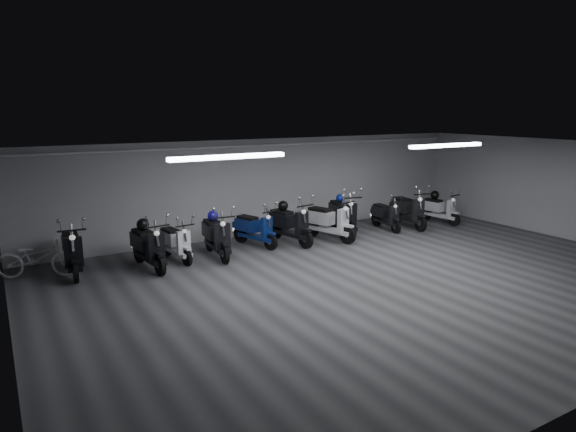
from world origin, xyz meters
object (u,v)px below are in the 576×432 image
scooter_8 (386,211)px  scooter_5 (290,218)px  scooter_9 (409,205)px  scooter_10 (440,205)px  scooter_0 (71,244)px  scooter_7 (343,209)px  bicycle (37,253)px  scooter_6 (329,215)px  scooter_1 (148,240)px  helmet_1 (213,216)px  scooter_3 (216,230)px  helmet_2 (435,195)px  helmet_3 (340,198)px  scooter_2 (176,237)px  scooter_4 (255,223)px  helmet_0 (143,224)px  helmet_4 (283,206)px

scooter_8 → scooter_5: bearing=-174.3°
scooter_9 → scooter_10: bearing=4.2°
scooter_0 → scooter_8: 8.93m
scooter_9 → scooter_7: bearing=179.3°
scooter_7 → bicycle: bearing=-166.6°
scooter_6 → scooter_9: size_ratio=1.00×
bicycle → scooter_6: bearing=-74.1°
scooter_1 → helmet_1: bearing=5.1°
scooter_8 → scooter_9: 0.83m
scooter_3 → scooter_0: bearing=178.7°
scooter_6 → scooter_8: size_ratio=1.21×
scooter_7 → scooter_8: scooter_7 is taller
bicycle → scooter_10: size_ratio=1.05×
scooter_8 → scooter_3: bearing=-172.1°
scooter_8 → helmet_2: 2.12m
scooter_0 → scooter_1: 1.65m
bicycle → scooter_10: bearing=-72.5°
helmet_3 → helmet_1: bearing=-175.7°
scooter_9 → helmet_1: scooter_9 is taller
scooter_0 → scooter_3: (3.30, -0.39, -0.01)m
scooter_0 → scooter_3: 3.33m
scooter_10 → helmet_2: 0.37m
scooter_2 → scooter_5: scooter_5 is taller
scooter_3 → scooter_8: (5.62, 0.09, -0.11)m
bicycle → helmet_3: bearing=-69.1°
scooter_8 → bicycle: (-9.62, 0.46, -0.04)m
scooter_0 → scooter_4: size_ratio=1.11×
helmet_1 → scooter_5: bearing=-2.5°
scooter_4 → helmet_3: (2.93, 0.17, 0.40)m
scooter_4 → helmet_1: scooter_4 is taller
bicycle → helmet_0: 2.32m
scooter_2 → scooter_6: size_ratio=0.85×
scooter_7 → scooter_10: bearing=8.6°
scooter_9 → helmet_0: bearing=-173.7°
scooter_4 → helmet_3: bearing=-14.5°
scooter_0 → scooter_6: size_ratio=0.99×
scooter_9 → helmet_0: (-8.19, 0.18, 0.30)m
scooter_4 → bicycle: bearing=160.7°
bicycle → helmet_3: 8.24m
scooter_0 → helmet_3: (7.52, 0.19, 0.33)m
scooter_0 → helmet_4: size_ratio=6.76×
scooter_1 → helmet_1: size_ratio=7.00×
scooter_0 → scooter_5: size_ratio=0.99×
bicycle → helmet_1: size_ratio=6.40×
scooter_7 → scooter_8: size_ratio=1.26×
scooter_2 → helmet_0: (-0.78, -0.05, 0.40)m
scooter_1 → bicycle: bearing=157.8°
scooter_5 → scooter_7: scooter_7 is taller
scooter_1 → scooter_8: (7.35, 0.18, -0.11)m
scooter_3 → helmet_3: bearing=13.2°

